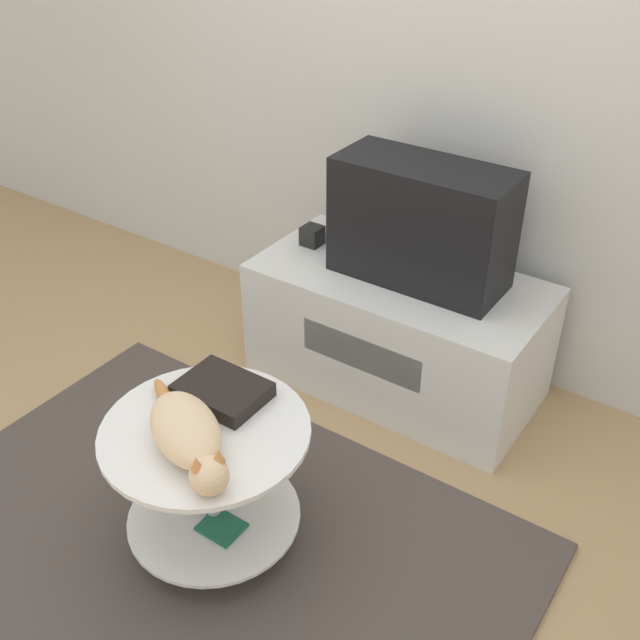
% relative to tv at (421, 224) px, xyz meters
% --- Properties ---
extents(ground_plane, '(12.00, 12.00, 0.00)m').
position_rel_tv_xyz_m(ground_plane, '(-0.13, -1.21, -0.76)').
color(ground_plane, tan).
extents(wall_back, '(8.00, 0.05, 2.60)m').
position_rel_tv_xyz_m(wall_back, '(-0.13, 0.35, 0.54)').
color(wall_back, silver).
rests_on(wall_back, ground_plane).
extents(rug, '(2.07, 1.47, 0.02)m').
position_rel_tv_xyz_m(rug, '(-0.13, -1.21, -0.75)').
color(rug, '#4C423D').
rests_on(rug, ground_plane).
extents(tv_stand, '(1.18, 0.59, 0.52)m').
position_rel_tv_xyz_m(tv_stand, '(-0.06, -0.03, -0.50)').
color(tv_stand, silver).
rests_on(tv_stand, ground_plane).
extents(tv, '(0.68, 0.30, 0.47)m').
position_rel_tv_xyz_m(tv, '(0.00, 0.00, 0.00)').
color(tv, black).
rests_on(tv, tv_stand).
extents(speaker, '(0.08, 0.08, 0.08)m').
position_rel_tv_xyz_m(speaker, '(-0.51, -0.00, -0.20)').
color(speaker, black).
rests_on(speaker, tv_stand).
extents(coffee_table, '(0.64, 0.64, 0.48)m').
position_rel_tv_xyz_m(coffee_table, '(-0.11, -1.14, -0.44)').
color(coffee_table, '#B2B2B7').
rests_on(coffee_table, rug).
extents(dvd_box, '(0.27, 0.21, 0.05)m').
position_rel_tv_xyz_m(dvd_box, '(-0.16, -0.99, -0.23)').
color(dvd_box, black).
rests_on(dvd_box, coffee_table).
extents(cat, '(0.51, 0.33, 0.13)m').
position_rel_tv_xyz_m(cat, '(-0.08, -1.23, -0.19)').
color(cat, beige).
rests_on(cat, coffee_table).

